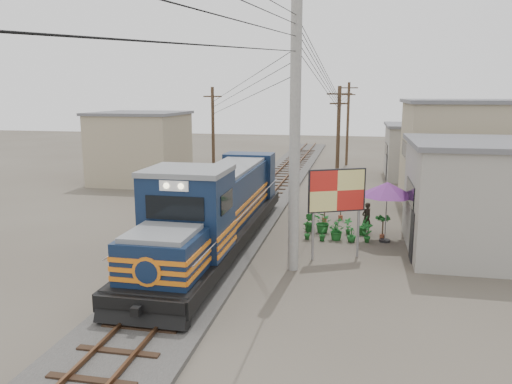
% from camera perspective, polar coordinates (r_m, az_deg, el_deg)
% --- Properties ---
extents(ground, '(120.00, 120.00, 0.00)m').
position_cam_1_polar(ground, '(20.36, -5.49, -7.63)').
color(ground, '#473F35').
rests_on(ground, ground).
extents(ballast, '(3.60, 70.00, 0.16)m').
position_cam_1_polar(ballast, '(29.69, 0.11, -1.36)').
color(ballast, '#595651').
rests_on(ballast, ground).
extents(track, '(1.15, 70.00, 0.12)m').
position_cam_1_polar(track, '(29.65, 0.11, -1.02)').
color(track, '#51331E').
rests_on(track, ground).
extents(locomotive, '(2.88, 15.67, 3.88)m').
position_cam_1_polar(locomotive, '(21.12, -4.53, -2.11)').
color(locomotive, black).
rests_on(locomotive, ground).
extents(utility_pole_main, '(0.40, 0.40, 10.00)m').
position_cam_1_polar(utility_pole_main, '(18.11, 4.45, 6.24)').
color(utility_pole_main, '#9E9B93').
rests_on(utility_pole_main, ground).
extents(wooden_pole_mid, '(1.60, 0.24, 7.00)m').
position_cam_1_polar(wooden_pole_mid, '(32.55, 9.36, 6.03)').
color(wooden_pole_mid, '#4C3826').
rests_on(wooden_pole_mid, ground).
extents(wooden_pole_far, '(1.60, 0.24, 7.50)m').
position_cam_1_polar(wooden_pole_far, '(46.48, 10.44, 7.84)').
color(wooden_pole_far, '#4C3826').
rests_on(wooden_pole_far, ground).
extents(wooden_pole_left, '(1.60, 0.24, 7.00)m').
position_cam_1_polar(wooden_pole_left, '(38.05, -4.93, 6.88)').
color(wooden_pole_left, '#4C3826').
rests_on(wooden_pole_left, ground).
extents(power_lines, '(9.65, 19.00, 3.30)m').
position_cam_1_polar(power_lines, '(27.54, -0.81, 13.34)').
color(power_lines, black).
rests_on(power_lines, ground).
extents(shophouse_front, '(7.35, 6.30, 4.70)m').
position_cam_1_polar(shophouse_front, '(22.57, 26.11, -0.66)').
color(shophouse_front, gray).
rests_on(shophouse_front, ground).
extents(shophouse_mid, '(8.40, 7.35, 6.20)m').
position_cam_1_polar(shophouse_mid, '(31.34, 23.98, 3.96)').
color(shophouse_mid, tan).
rests_on(shophouse_mid, ground).
extents(shophouse_back, '(6.30, 6.30, 4.20)m').
position_cam_1_polar(shophouse_back, '(40.99, 18.88, 4.43)').
color(shophouse_back, gray).
rests_on(shophouse_back, ground).
extents(shophouse_left, '(6.30, 6.30, 5.20)m').
position_cam_1_polar(shophouse_left, '(38.03, -13.04, 5.01)').
color(shophouse_left, tan).
rests_on(shophouse_left, ground).
extents(billboard, '(2.20, 1.10, 3.66)m').
position_cam_1_polar(billboard, '(19.91, 9.23, -0.09)').
color(billboard, '#99999E').
rests_on(billboard, ground).
extents(market_umbrella, '(3.08, 3.08, 2.73)m').
position_cam_1_polar(market_umbrella, '(22.69, 14.77, 0.31)').
color(market_umbrella, black).
rests_on(market_umbrella, ground).
extents(vendor, '(0.64, 0.63, 1.49)m').
position_cam_1_polar(vendor, '(24.26, 12.51, -2.90)').
color(vendor, black).
rests_on(vendor, ground).
extents(plant_nursery, '(3.29, 2.16, 1.06)m').
position_cam_1_polar(plant_nursery, '(23.52, 8.79, -3.90)').
color(plant_nursery, '#1D6524').
rests_on(plant_nursery, ground).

